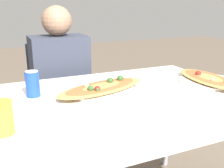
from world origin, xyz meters
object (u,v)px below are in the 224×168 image
Objects in this scene: soda_can at (33,84)px; chair_far_seated at (58,98)px; pizza_main at (102,88)px; dining_table at (119,111)px; drink_glass at (2,118)px; pizza_second at (208,79)px; person_seated at (61,79)px.

chair_far_seated is at bearing 68.27° from soda_can.
pizza_main is (0.08, -0.69, 0.27)m from chair_far_seated.
chair_far_seated is at bearing 98.84° from dining_table.
soda_can is at bearing 66.97° from drink_glass.
pizza_second is (1.08, 0.19, -0.04)m from drink_glass.
soda_can is 0.95m from pizza_second.
drink_glass is (-0.15, -0.35, -0.00)m from soda_can.
person_seated reaches higher than soda_can.
drink_glass reaches higher than dining_table.
soda_can is (-0.24, -0.61, 0.32)m from chair_far_seated.
drink_glass is at bearing -161.95° from dining_table.
chair_far_seated reaches higher than drink_glass.
pizza_main is at bearing 96.86° from chair_far_seated.
chair_far_seated reaches higher than pizza_main.
soda_can is 0.38m from drink_glass.
person_seated is at bearing 136.33° from pizza_second.
chair_far_seated is at bearing 67.80° from drink_glass.
drink_glass is (-0.48, -0.28, 0.04)m from pizza_main.
chair_far_seated is 1.71× the size of pizza_main.
person_seated is at bearing 98.26° from pizza_main.
person_seated is at bearing 90.00° from chair_far_seated.
pizza_main is at bearing 30.23° from drink_glass.
pizza_second is at bearing -9.92° from soda_can.
drink_glass reaches higher than pizza_main.
pizza_main is (0.08, -0.57, 0.09)m from person_seated.
chair_far_seated reaches higher than dining_table.
drink_glass is at bearing -170.28° from pizza_second.
pizza_main is at bearing 171.45° from pizza_second.
chair_far_seated is 1.08m from drink_glass.
dining_table is at bearing 18.05° from drink_glass.
chair_far_seated is 0.22m from person_seated.
dining_table is 0.43m from soda_can.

